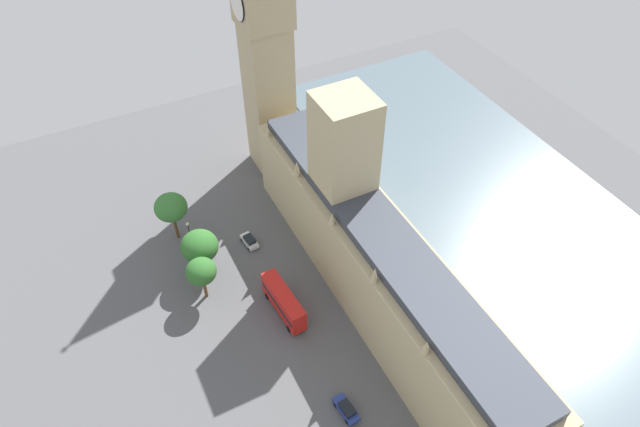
% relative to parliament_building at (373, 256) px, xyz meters
% --- Properties ---
extents(ground_plane, '(142.55, 142.55, 0.00)m').
position_rel_parliament_building_xyz_m(ground_plane, '(1.99, 1.85, -9.29)').
color(ground_plane, '#565659').
extents(river_thames, '(42.22, 128.30, 0.25)m').
position_rel_parliament_building_xyz_m(river_thames, '(-33.18, 1.85, -9.17)').
color(river_thames, slate).
rests_on(river_thames, ground).
extents(parliament_building, '(11.25, 67.56, 31.92)m').
position_rel_parliament_building_xyz_m(parliament_building, '(0.00, 0.00, 0.00)').
color(parliament_building, tan).
rests_on(parliament_building, ground).
extents(clock_tower, '(8.80, 8.80, 57.29)m').
position_rel_parliament_building_xyz_m(clock_tower, '(0.42, -38.59, 20.35)').
color(clock_tower, tan).
rests_on(clock_tower, ground).
extents(car_white_midblock, '(2.25, 4.23, 1.74)m').
position_rel_parliament_building_xyz_m(car_white_midblock, '(13.69, -19.09, -8.41)').
color(car_white_midblock, silver).
rests_on(car_white_midblock, ground).
extents(double_decker_bus_opposite_hall, '(3.30, 10.66, 4.75)m').
position_rel_parliament_building_xyz_m(double_decker_bus_opposite_hall, '(14.16, -3.03, -6.66)').
color(double_decker_bus_opposite_hall, red).
rests_on(double_decker_bus_opposite_hall, ground).
extents(car_blue_trailing, '(2.19, 4.67, 1.74)m').
position_rel_parliament_building_xyz_m(car_blue_trailing, '(13.51, 16.44, -8.40)').
color(car_blue_trailing, navy).
rests_on(car_blue_trailing, ground).
extents(plane_tree_far_end, '(6.23, 6.23, 8.86)m').
position_rel_parliament_building_xyz_m(plane_tree_far_end, '(22.87, -16.94, -3.10)').
color(plane_tree_far_end, brown).
rests_on(plane_tree_far_end, ground).
extents(plane_tree_leading, '(5.73, 5.73, 9.96)m').
position_rel_parliament_building_xyz_m(plane_tree_leading, '(24.61, -26.63, -1.82)').
color(plane_tree_leading, brown).
rests_on(plane_tree_leading, ground).
extents(plane_tree_corner, '(4.92, 4.92, 8.42)m').
position_rel_parliament_building_xyz_m(plane_tree_corner, '(24.34, -11.67, -3.02)').
color(plane_tree_corner, brown).
rests_on(plane_tree_corner, ground).
extents(street_lamp_by_river_gate, '(0.56, 0.56, 6.60)m').
position_rel_parliament_building_xyz_m(street_lamp_by_river_gate, '(23.09, -22.65, -4.71)').
color(street_lamp_by_river_gate, black).
rests_on(street_lamp_by_river_gate, ground).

